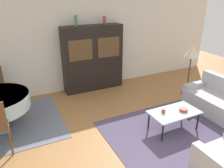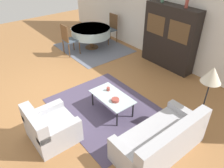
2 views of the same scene
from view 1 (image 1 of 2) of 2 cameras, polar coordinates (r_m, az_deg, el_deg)
name	(u,v)px [view 1 (image 1 of 2)]	position (r m, az deg, el deg)	size (l,w,h in m)	color
wall_back	(70,44)	(6.25, -10.86, 10.27)	(10.00, 0.06, 2.70)	silver
area_rug	(169,132)	(4.76, 14.69, -12.09)	(2.56, 2.07, 0.01)	#4C425B
dining_rug	(4,126)	(5.34, -26.46, -9.79)	(2.43, 2.07, 0.01)	slate
couch	(224,103)	(5.71, 27.20, -4.52)	(0.84, 1.75, 0.80)	#B2B2B7
coffee_table	(174,113)	(4.67, 15.93, -7.39)	(1.03, 0.58, 0.42)	black
display_cabinet	(93,58)	(6.29, -5.00, 6.70)	(1.72, 0.40, 1.85)	black
floor_lamp	(192,53)	(6.16, 20.12, 7.53)	(0.39, 0.39, 1.40)	black
cup	(164,111)	(4.54, 13.31, -6.82)	(0.08, 0.08, 0.08)	#9E4238
bowl	(184,110)	(4.72, 18.18, -6.38)	(0.17, 0.17, 0.06)	#9E4238
vase_tall	(76,21)	(5.95, -9.37, 16.02)	(0.08, 0.08, 0.28)	#4C7A60
vase_short	(104,20)	(6.23, -1.98, 16.33)	(0.09, 0.09, 0.22)	#9E4238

